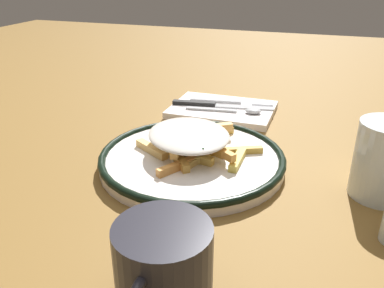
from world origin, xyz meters
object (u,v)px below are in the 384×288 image
fork (232,102)px  knife (214,105)px  spoon (237,110)px  plate (192,159)px  napkin (222,110)px  coffee_mug (163,267)px  fries_heap (191,139)px

fork → knife: size_ratio=0.84×
fork → spoon: spoon is taller
plate → spoon: 0.22m
plate → spoon: bearing=174.8°
fork → spoon: size_ratio=1.16×
napkin → spoon: (0.02, 0.03, 0.01)m
plate → knife: bearing=-172.1°
spoon → coffee_mug: size_ratio=1.32×
fries_heap → knife: bearing=-173.0°
plate → knife: plate is taller
fries_heap → knife: 0.24m
coffee_mug → plate: bearing=-167.0°
fries_heap → knife: size_ratio=0.95×
plate → fries_heap: fries_heap is taller
knife → spoon: size_ratio=1.37×
fries_heap → spoon: fries_heap is taller
coffee_mug → spoon: bearing=-175.1°
knife → coffee_mug: coffee_mug is taller
napkin → plate: bearing=3.4°
plate → fork: plate is taller
napkin → coffee_mug: size_ratio=1.79×
fries_heap → napkin: fries_heap is taller
knife → plate: bearing=7.9°
napkin → spoon: size_ratio=1.36×
fries_heap → napkin: (-0.24, -0.01, -0.03)m
spoon → fries_heap: bearing=-6.7°
fork → coffee_mug: size_ratio=1.53×
knife → fries_heap: bearing=7.0°
fries_heap → knife: (-0.23, -0.03, -0.03)m
fork → coffee_mug: coffee_mug is taller
napkin → coffee_mug: (0.51, 0.08, 0.03)m
fork → coffee_mug: (0.54, 0.06, 0.03)m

